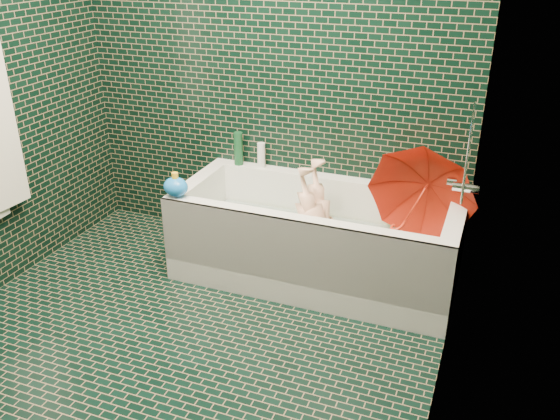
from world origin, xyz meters
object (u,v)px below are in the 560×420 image
at_px(umbrella, 415,204).
at_px(rubber_duck, 428,186).
at_px(bathtub, 315,247).
at_px(bath_toy, 176,186).
at_px(child, 318,235).

xyz_separation_m(umbrella, rubber_duck, (0.03, 0.28, 0.01)).
distance_m(bathtub, bath_toy, 0.92).
relative_size(child, umbrella, 1.47).
xyz_separation_m(bathtub, child, (0.02, -0.02, 0.10)).
bearing_deg(bath_toy, rubber_duck, 33.92).
xyz_separation_m(bathtub, rubber_duck, (0.60, 0.32, 0.38)).
xyz_separation_m(rubber_duck, bath_toy, (-1.38, -0.61, 0.03)).
bearing_deg(bath_toy, bathtub, 30.81).
height_order(bathtub, bath_toy, bath_toy).
distance_m(child, umbrella, 0.62).
distance_m(umbrella, bath_toy, 1.39).
bearing_deg(bathtub, child, -43.13).
xyz_separation_m(umbrella, bath_toy, (-1.35, -0.33, 0.03)).
xyz_separation_m(bathtub, umbrella, (0.57, 0.04, 0.37)).
bearing_deg(rubber_duck, umbrella, -76.59).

